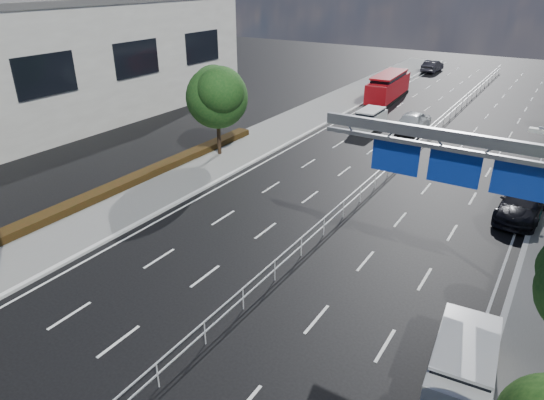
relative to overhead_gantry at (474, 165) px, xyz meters
The scene contains 14 objects.
ground 13.34m from the overhead_gantry, 123.84° to the right, with size 160.00×160.00×0.00m, color black.
kerb_near 19.48m from the overhead_gantry, 147.44° to the right, with size 0.25×140.00×0.15m, color silver.
median_fence 15.04m from the overhead_gantry, 118.43° to the left, with size 0.05×85.00×1.02m.
hedge_near 21.32m from the overhead_gantry, 165.85° to the right, with size 1.00×36.00×0.44m, color black.
overhead_gantry is the anchor object (origin of this frame).
near_building 37.59m from the overhead_gantry, 167.79° to the left, with size 12.00×38.00×10.00m, color beige.
near_tree_back 20.31m from the overhead_gantry, 157.03° to the left, with size 4.84×4.51×6.69m.
white_minivan 23.91m from the overhead_gantry, 120.39° to the left, with size 1.75×4.03×1.75m.
red_bus 34.61m from the overhead_gantry, 114.48° to the left, with size 2.83×9.55×2.82m.
near_car_silver 24.01m from the overhead_gantry, 111.25° to the left, with size 2.02×5.02×1.71m, color silver.
near_car_dark 52.57m from the overhead_gantry, 106.31° to the left, with size 1.68×4.82×1.59m, color black.
silver_minivan 7.43m from the overhead_gantry, 74.29° to the right, with size 2.28×4.62×1.86m.
parked_car_teal 11.23m from the overhead_gantry, 81.08° to the left, with size 2.06×4.47×1.24m, color #155D62.
parked_car_dark 10.29m from the overhead_gantry, 80.11° to the left, with size 2.18×5.37×1.56m, color black.
Camera 1 is at (9.38, -8.81, 12.28)m, focal length 32.00 mm.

